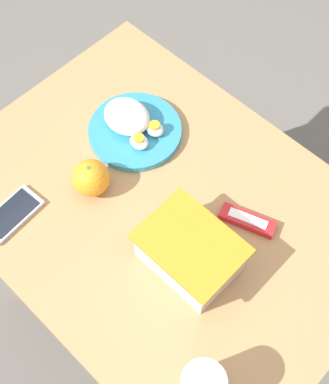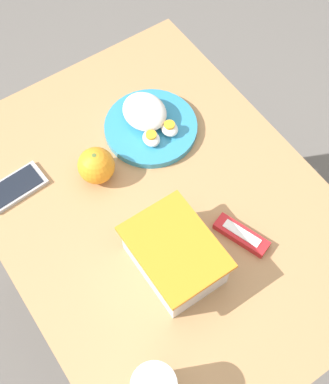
% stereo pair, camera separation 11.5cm
% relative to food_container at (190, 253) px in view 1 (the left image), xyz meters
% --- Properties ---
extents(ground_plane, '(10.00, 10.00, 0.00)m').
position_rel_food_container_xyz_m(ground_plane, '(0.13, -0.05, -0.79)').
color(ground_plane, '#66605B').
extents(table, '(0.93, 0.69, 0.75)m').
position_rel_food_container_xyz_m(table, '(0.13, -0.05, -0.20)').
color(table, '#AD7F51').
rests_on(table, ground_plane).
extents(food_container, '(0.20, 0.15, 0.09)m').
position_rel_food_container_xyz_m(food_container, '(0.00, 0.00, 0.00)').
color(food_container, white).
rests_on(food_container, table).
extents(orange_fruit, '(0.08, 0.08, 0.08)m').
position_rel_food_container_xyz_m(orange_fruit, '(0.27, 0.02, -0.00)').
color(orange_fruit, orange).
rests_on(orange_fruit, table).
extents(rice_plate, '(0.22, 0.22, 0.07)m').
position_rel_food_container_xyz_m(rice_plate, '(0.32, -0.15, -0.02)').
color(rice_plate, teal).
rests_on(rice_plate, table).
extents(candy_bar, '(0.13, 0.08, 0.02)m').
position_rel_food_container_xyz_m(candy_bar, '(-0.03, -0.15, -0.03)').
color(candy_bar, red).
rests_on(candy_bar, table).
extents(cell_phone, '(0.08, 0.14, 0.01)m').
position_rel_food_container_xyz_m(cell_phone, '(0.35, 0.19, -0.04)').
color(cell_phone, '#ADADB2').
rests_on(cell_phone, table).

